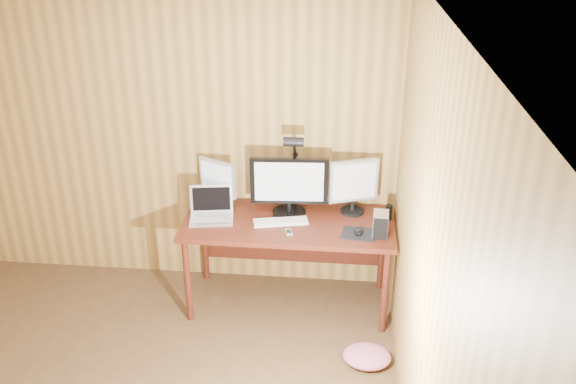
% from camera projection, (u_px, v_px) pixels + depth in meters
% --- Properties ---
extents(room_shell, '(4.00, 4.00, 4.00)m').
position_uv_depth(room_shell, '(71.00, 278.00, 3.03)').
color(room_shell, '#4F361E').
rests_on(room_shell, ground).
extents(desk, '(1.60, 0.70, 0.75)m').
position_uv_depth(desk, '(290.00, 231.00, 4.75)').
color(desk, '#491A0F').
rests_on(desk, floor).
extents(monitor_center, '(0.60, 0.26, 0.46)m').
position_uv_depth(monitor_center, '(289.00, 185.00, 4.64)').
color(monitor_center, black).
rests_on(monitor_center, desk).
extents(monitor_left, '(0.31, 0.18, 0.38)m').
position_uv_depth(monitor_left, '(218.00, 182.00, 4.79)').
color(monitor_left, black).
rests_on(monitor_left, desk).
extents(monitor_right, '(0.38, 0.18, 0.44)m').
position_uv_depth(monitor_right, '(354.00, 185.00, 4.66)').
color(monitor_right, black).
rests_on(monitor_right, desk).
extents(laptop, '(0.36, 0.30, 0.24)m').
position_uv_depth(laptop, '(211.00, 210.00, 4.67)').
color(laptop, silver).
rests_on(laptop, desk).
extents(keyboard, '(0.43, 0.21, 0.02)m').
position_uv_depth(keyboard, '(281.00, 222.00, 4.60)').
color(keyboard, white).
rests_on(keyboard, desk).
extents(mousepad, '(0.27, 0.23, 0.00)m').
position_uv_depth(mousepad, '(358.00, 234.00, 4.45)').
color(mousepad, black).
rests_on(mousepad, desk).
extents(mouse, '(0.09, 0.12, 0.04)m').
position_uv_depth(mouse, '(359.00, 231.00, 4.44)').
color(mouse, black).
rests_on(mouse, mousepad).
extents(hard_drive, '(0.12, 0.16, 0.17)m').
position_uv_depth(hard_drive, '(380.00, 224.00, 4.41)').
color(hard_drive, silver).
rests_on(hard_drive, desk).
extents(phone, '(0.07, 0.10, 0.01)m').
position_uv_depth(phone, '(289.00, 232.00, 4.47)').
color(phone, silver).
rests_on(phone, desk).
extents(speaker, '(0.05, 0.05, 0.12)m').
position_uv_depth(speaker, '(389.00, 212.00, 4.64)').
color(speaker, black).
rests_on(speaker, desk).
extents(desk_lamp, '(0.15, 0.22, 0.66)m').
position_uv_depth(desk_lamp, '(294.00, 160.00, 4.65)').
color(desk_lamp, black).
rests_on(desk_lamp, desk).
extents(fabric_pile, '(0.36, 0.31, 0.11)m').
position_uv_depth(fabric_pile, '(367.00, 356.00, 4.28)').
color(fabric_pile, '#C45F75').
rests_on(fabric_pile, floor).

